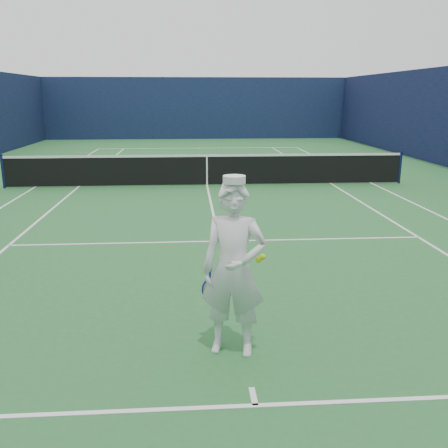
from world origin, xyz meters
name	(u,v)px	position (x,y,z in m)	size (l,w,h in m)	color
ground	(207,186)	(0.00, 0.00, 0.00)	(80.00, 80.00, 0.00)	#26642E
court_markings	(207,185)	(0.00, 0.00, 0.00)	(11.03, 23.83, 0.01)	white
windscreen_fence	(207,123)	(0.00, 0.00, 2.00)	(20.12, 36.12, 4.00)	#101A3A
tennis_net	(207,169)	(0.00, 0.00, 0.55)	(12.88, 0.09, 1.07)	#141E4C
tennis_player	(234,269)	(-0.11, -10.82, 0.99)	(0.81, 0.66, 2.02)	white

